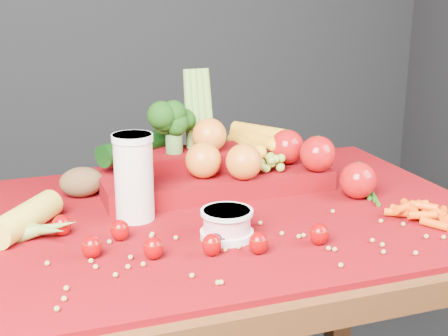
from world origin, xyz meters
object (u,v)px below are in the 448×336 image
object	(u,v)px
yogurt_bowl	(227,223)
milk_glass	(134,174)
table	(227,257)
produce_mound	(225,162)

from	to	relation	value
yogurt_bowl	milk_glass	bearing A→B (deg)	133.25
table	milk_glass	bearing A→B (deg)	174.63
table	produce_mound	size ratio (longest dim) A/B	1.89
milk_glass	produce_mound	size ratio (longest dim) A/B	0.30
milk_glass	produce_mound	bearing A→B (deg)	29.09
yogurt_bowl	produce_mound	world-z (taller)	produce_mound
milk_glass	produce_mound	distance (m)	0.27
yogurt_bowl	produce_mound	bearing A→B (deg)	71.38
milk_glass	yogurt_bowl	size ratio (longest dim) A/B	1.75
table	yogurt_bowl	size ratio (longest dim) A/B	10.90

